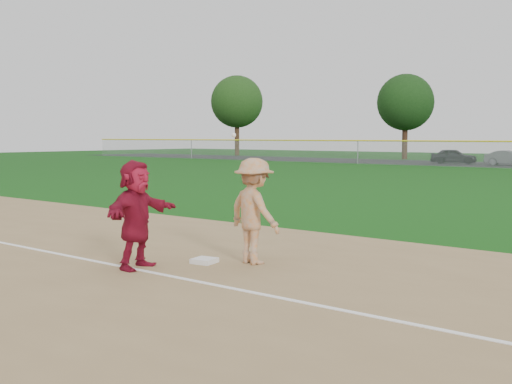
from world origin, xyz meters
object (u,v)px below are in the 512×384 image
Objects in this scene: base_runner at (136,214)px; car_mid at (509,158)px; car_left at (454,156)px; first_base at (204,261)px.

car_mid is at bearing -1.60° from base_runner.
car_mid is (4.66, -0.16, -0.05)m from car_left.
base_runner is at bearing 178.13° from car_left.
car_left is at bearing 106.49° from first_base.
car_mid is at bearing -109.29° from car_left.
base_runner reaches higher than car_mid.
car_left is (-13.28, 44.86, 0.60)m from first_base.
car_mid reaches higher than first_base.
car_mid is (-8.62, 44.69, 0.55)m from first_base.
first_base is at bearing 179.22° from car_left.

